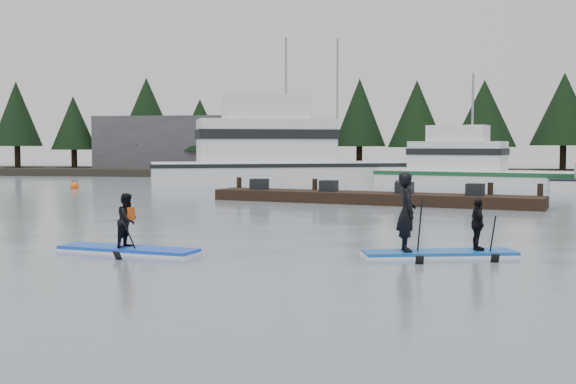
% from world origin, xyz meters
% --- Properties ---
extents(ground, '(160.00, 160.00, 0.00)m').
position_xyz_m(ground, '(0.00, 0.00, 0.00)').
color(ground, slate).
rests_on(ground, ground).
extents(far_shore, '(70.00, 8.00, 0.60)m').
position_xyz_m(far_shore, '(0.00, 42.00, 0.30)').
color(far_shore, '#2D281E').
rests_on(far_shore, ground).
extents(treeline, '(60.00, 4.00, 8.00)m').
position_xyz_m(treeline, '(0.00, 42.00, 0.00)').
color(treeline, black).
rests_on(treeline, ground).
extents(waterfront_building, '(18.00, 6.00, 5.00)m').
position_xyz_m(waterfront_building, '(-14.00, 44.00, 2.50)').
color(waterfront_building, '#4C4C51').
rests_on(waterfront_building, ground).
extents(fishing_boat_large, '(20.08, 12.09, 10.77)m').
position_xyz_m(fishing_boat_large, '(-4.04, 30.54, 0.83)').
color(fishing_boat_large, white).
rests_on(fishing_boat_large, ground).
extents(fishing_boat_medium, '(13.10, 7.25, 7.76)m').
position_xyz_m(fishing_boat_medium, '(7.71, 28.97, 0.53)').
color(fishing_boat_medium, white).
rests_on(fishing_boat_medium, ground).
extents(floating_dock, '(14.72, 5.48, 0.49)m').
position_xyz_m(floating_dock, '(2.10, 15.36, 0.24)').
color(floating_dock, black).
rests_on(floating_dock, ground).
extents(buoy_a, '(0.49, 0.49, 0.49)m').
position_xyz_m(buoy_a, '(-15.72, 23.05, 0.00)').
color(buoy_a, '#FF550C').
rests_on(buoy_a, ground).
extents(buoy_b, '(0.63, 0.63, 0.63)m').
position_xyz_m(buoy_b, '(-3.99, 20.99, 0.00)').
color(buoy_b, '#FF550C').
rests_on(buoy_b, ground).
extents(paddleboard_solo, '(3.63, 1.50, 1.87)m').
position_xyz_m(paddleboard_solo, '(-2.87, -0.12, 0.44)').
color(paddleboard_solo, blue).
rests_on(paddleboard_solo, ground).
extents(paddleboard_duo, '(3.66, 1.69, 2.44)m').
position_xyz_m(paddleboard_duo, '(4.38, 0.55, 0.66)').
color(paddleboard_duo, '#1254AD').
rests_on(paddleboard_duo, ground).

